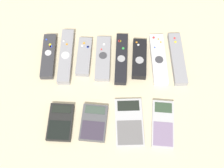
% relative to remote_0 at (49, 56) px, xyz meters
% --- Properties ---
extents(ground_plane, '(3.00, 3.00, 0.00)m').
position_rel_remote_0_xyz_m(ground_plane, '(0.23, -0.14, -0.01)').
color(ground_plane, beige).
extents(remote_0, '(0.05, 0.18, 0.02)m').
position_rel_remote_0_xyz_m(remote_0, '(0.00, 0.00, 0.00)').
color(remote_0, '#333338').
rests_on(remote_0, ground_plane).
extents(remote_1, '(0.04, 0.21, 0.03)m').
position_rel_remote_0_xyz_m(remote_1, '(0.06, 0.00, 0.00)').
color(remote_1, gray).
rests_on(remote_1, ground_plane).
extents(remote_2, '(0.05, 0.15, 0.02)m').
position_rel_remote_0_xyz_m(remote_2, '(0.13, 0.00, -0.00)').
color(remote_2, gray).
rests_on(remote_2, ground_plane).
extents(remote_3, '(0.05, 0.18, 0.02)m').
position_rel_remote_0_xyz_m(remote_3, '(0.19, -0.00, -0.00)').
color(remote_3, gray).
rests_on(remote_3, ground_plane).
extents(remote_4, '(0.04, 0.20, 0.02)m').
position_rel_remote_0_xyz_m(remote_4, '(0.26, -0.00, -0.00)').
color(remote_4, black).
rests_on(remote_4, ground_plane).
extents(remote_5, '(0.05, 0.15, 0.03)m').
position_rel_remote_0_xyz_m(remote_5, '(0.32, -0.00, 0.00)').
color(remote_5, black).
rests_on(remote_5, ground_plane).
extents(remote_6, '(0.06, 0.21, 0.02)m').
position_rel_remote_0_xyz_m(remote_6, '(0.39, -0.00, -0.00)').
color(remote_6, silver).
rests_on(remote_6, ground_plane).
extents(remote_7, '(0.06, 0.21, 0.02)m').
position_rel_remote_0_xyz_m(remote_7, '(0.45, -0.00, 0.00)').
color(remote_7, gray).
rests_on(remote_7, ground_plane).
extents(calculator_0, '(0.08, 0.12, 0.02)m').
position_rel_remote_0_xyz_m(calculator_0, '(0.07, -0.24, -0.00)').
color(calculator_0, black).
rests_on(calculator_0, ground_plane).
extents(calculator_1, '(0.09, 0.13, 0.02)m').
position_rel_remote_0_xyz_m(calculator_1, '(0.17, -0.24, -0.00)').
color(calculator_1, '#4C4C51').
rests_on(calculator_1, ground_plane).
extents(calculator_2, '(0.10, 0.16, 0.01)m').
position_rel_remote_0_xyz_m(calculator_2, '(0.28, -0.24, -0.00)').
color(calculator_2, '#B2B2B7').
rests_on(calculator_2, ground_plane).
extents(calculator_3, '(0.08, 0.16, 0.02)m').
position_rel_remote_0_xyz_m(calculator_3, '(0.39, -0.24, -0.00)').
color(calculator_3, '#B2B2B7').
rests_on(calculator_3, ground_plane).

